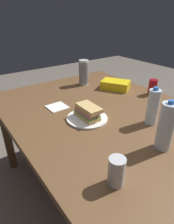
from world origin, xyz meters
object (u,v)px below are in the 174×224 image
(paper_plate, at_px, (87,118))
(plastic_cup_stack, at_px, (84,73))
(water_bottle_spare, at_px, (153,107))
(soda_can_silver, at_px, (116,172))
(sandwich, at_px, (88,112))
(soda_can_red, at_px, (153,87))
(water_bottle_tall, at_px, (166,127))
(chip_bag, at_px, (115,85))
(dining_table, at_px, (114,126))

(paper_plate, bearing_deg, plastic_cup_stack, 146.47)
(water_bottle_spare, distance_m, soda_can_silver, 0.53)
(soda_can_silver, bearing_deg, sandwich, 155.87)
(soda_can_red, xyz_separation_m, water_bottle_tall, (0.46, -0.53, 0.06))
(water_bottle_tall, bearing_deg, chip_bag, 152.34)
(paper_plate, xyz_separation_m, sandwich, (0.00, 0.00, 0.05))
(paper_plate, relative_size, soda_can_silver, 2.08)
(sandwich, bearing_deg, water_bottle_spare, 47.18)
(water_bottle_tall, relative_size, soda_can_silver, 2.09)
(paper_plate, relative_size, chip_bag, 1.11)
(dining_table, relative_size, water_bottle_spare, 7.75)
(chip_bag, bearing_deg, water_bottle_tall, -58.47)
(dining_table, height_order, water_bottle_tall, water_bottle_tall)
(soda_can_red, bearing_deg, water_bottle_spare, -53.60)
(soda_can_red, height_order, chip_bag, soda_can_red)
(soda_can_red, distance_m, water_bottle_tall, 0.71)
(dining_table, relative_size, chip_bag, 7.63)
(paper_plate, xyz_separation_m, chip_bag, (-0.29, 0.51, 0.03))
(sandwich, bearing_deg, paper_plate, -154.87)
(paper_plate, height_order, water_bottle_spare, water_bottle_spare)
(paper_plate, distance_m, soda_can_silver, 0.52)
(soda_can_red, bearing_deg, paper_plate, -88.19)
(plastic_cup_stack, height_order, soda_can_silver, plastic_cup_stack)
(soda_can_red, bearing_deg, sandwich, -87.86)
(plastic_cup_stack, height_order, water_bottle_spare, water_bottle_spare)
(plastic_cup_stack, bearing_deg, paper_plate, -33.53)
(chip_bag, height_order, soda_can_silver, soda_can_silver)
(sandwich, bearing_deg, dining_table, 66.43)
(chip_bag, distance_m, plastic_cup_stack, 0.30)
(chip_bag, xyz_separation_m, water_bottle_tall, (0.73, -0.38, 0.09))
(dining_table, height_order, water_bottle_spare, water_bottle_spare)
(paper_plate, bearing_deg, chip_bag, 119.28)
(water_bottle_spare, bearing_deg, dining_table, -148.26)
(sandwich, bearing_deg, water_bottle_tall, 16.27)
(plastic_cup_stack, distance_m, water_bottle_spare, 0.80)
(plastic_cup_stack, bearing_deg, soda_can_red, 30.54)
(soda_can_red, distance_m, plastic_cup_stack, 0.60)
(dining_table, relative_size, soda_can_red, 14.39)
(soda_can_silver, bearing_deg, dining_table, 136.94)
(sandwich, relative_size, plastic_cup_stack, 0.83)
(sandwich, relative_size, water_bottle_spare, 0.81)
(water_bottle_tall, bearing_deg, soda_can_silver, -85.06)
(soda_can_red, xyz_separation_m, soda_can_silver, (0.49, -0.87, 0.00))
(plastic_cup_stack, bearing_deg, dining_table, -17.44)
(chip_bag, distance_m, soda_can_silver, 1.05)
(sandwich, height_order, water_bottle_spare, water_bottle_spare)
(chip_bag, bearing_deg, paper_plate, -91.52)
(chip_bag, relative_size, water_bottle_tall, 0.90)
(paper_plate, relative_size, sandwich, 1.38)
(water_bottle_tall, height_order, water_bottle_spare, water_bottle_tall)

